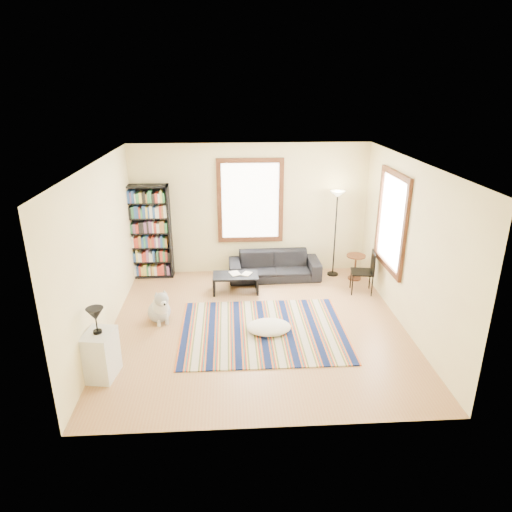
{
  "coord_description": "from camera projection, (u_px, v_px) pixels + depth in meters",
  "views": [
    {
      "loc": [
        -0.46,
        -6.93,
        3.92
      ],
      "look_at": [
        0.0,
        0.5,
        1.1
      ],
      "focal_mm": 32.0,
      "sensor_mm": 36.0,
      "label": 1
    }
  ],
  "objects": [
    {
      "name": "wall_right",
      "position": [
        412.0,
        246.0,
        7.53
      ],
      "size": [
        0.1,
        5.0,
        2.8
      ],
      "primitive_type": "cube",
      "color": "#FDF4AA",
      "rests_on": "floor"
    },
    {
      "name": "window_right",
      "position": [
        392.0,
        221.0,
        8.2
      ],
      "size": [
        0.06,
        1.2,
        1.6
      ],
      "primitive_type": "cube",
      "color": "white",
      "rests_on": "wall_right"
    },
    {
      "name": "floor_lamp",
      "position": [
        335.0,
        234.0,
        9.66
      ],
      "size": [
        0.37,
        0.37,
        1.86
      ],
      "primitive_type": null,
      "rotation": [
        0.0,
        0.0,
        0.25
      ],
      "color": "black",
      "rests_on": "floor"
    },
    {
      "name": "folding_chair",
      "position": [
        362.0,
        272.0,
        9.01
      ],
      "size": [
        0.48,
        0.46,
        0.86
      ],
      "primitive_type": "cube",
      "rotation": [
        0.0,
        0.0,
        -0.17
      ],
      "color": "black",
      "rests_on": "floor"
    },
    {
      "name": "table_lamp",
      "position": [
        96.0,
        321.0,
        6.22
      ],
      "size": [
        0.26,
        0.26,
        0.38
      ],
      "primitive_type": null,
      "rotation": [
        0.0,
        0.0,
        0.08
      ],
      "color": "black",
      "rests_on": "white_cabinet"
    },
    {
      "name": "wall_back",
      "position": [
        250.0,
        209.0,
        9.77
      ],
      "size": [
        5.0,
        0.1,
        2.8
      ],
      "primitive_type": "cube",
      "color": "#FDF4AA",
      "rests_on": "floor"
    },
    {
      "name": "coffee_table",
      "position": [
        236.0,
        283.0,
        9.13
      ],
      "size": [
        1.0,
        0.73,
        0.36
      ],
      "primitive_type": "cube",
      "rotation": [
        0.0,
        0.0,
        -0.29
      ],
      "color": "black",
      "rests_on": "floor"
    },
    {
      "name": "rug",
      "position": [
        263.0,
        331.0,
        7.7
      ],
      "size": [
        2.77,
        2.21,
        0.02
      ],
      "primitive_type": "cube",
      "color": "#0D1841",
      "rests_on": "floor"
    },
    {
      "name": "book_a",
      "position": [
        230.0,
        274.0,
        9.05
      ],
      "size": [
        0.3,
        0.26,
        0.02
      ],
      "primitive_type": "imported",
      "rotation": [
        0.0,
        0.0,
        0.34
      ],
      "color": "beige",
      "rests_on": "coffee_table"
    },
    {
      "name": "window_back",
      "position": [
        250.0,
        201.0,
        9.62
      ],
      "size": [
        1.2,
        0.06,
        1.6
      ],
      "primitive_type": "cube",
      "color": "white",
      "rests_on": "wall_back"
    },
    {
      "name": "ceiling",
      "position": [
        258.0,
        159.0,
        6.87
      ],
      "size": [
        5.0,
        5.0,
        0.1
      ],
      "primitive_type": "cube",
      "color": "white",
      "rests_on": "floor"
    },
    {
      "name": "dog",
      "position": [
        159.0,
        305.0,
        7.94
      ],
      "size": [
        0.66,
        0.75,
        0.62
      ],
      "primitive_type": null,
      "rotation": [
        0.0,
        0.0,
        0.43
      ],
      "color": "silver",
      "rests_on": "floor"
    },
    {
      "name": "wall_left",
      "position": [
        98.0,
        253.0,
        7.24
      ],
      "size": [
        0.1,
        5.0,
        2.8
      ],
      "primitive_type": "cube",
      "color": "#FDF4AA",
      "rests_on": "floor"
    },
    {
      "name": "book_b",
      "position": [
        243.0,
        273.0,
        9.12
      ],
      "size": [
        0.25,
        0.28,
        0.02
      ],
      "primitive_type": "imported",
      "rotation": [
        0.0,
        0.0,
        -0.49
      ],
      "color": "beige",
      "rests_on": "coffee_table"
    },
    {
      "name": "floor_cushion",
      "position": [
        269.0,
        327.0,
        7.65
      ],
      "size": [
        0.91,
        0.82,
        0.19
      ],
      "primitive_type": "ellipsoid",
      "rotation": [
        0.0,
        0.0,
        -0.42
      ],
      "color": "white",
      "rests_on": "floor"
    },
    {
      "name": "white_cabinet",
      "position": [
        101.0,
        355.0,
        6.41
      ],
      "size": [
        0.45,
        0.55,
        0.7
      ],
      "primitive_type": "cube",
      "rotation": [
        0.0,
        0.0,
        -0.16
      ],
      "color": "silver",
      "rests_on": "floor"
    },
    {
      "name": "sofa",
      "position": [
        274.0,
        266.0,
        9.72
      ],
      "size": [
        0.8,
        1.94,
        0.56
      ],
      "primitive_type": "imported",
      "rotation": [
        0.0,
        0.0,
        0.02
      ],
      "color": "black",
      "rests_on": "floor"
    },
    {
      "name": "wall_front",
      "position": [
        273.0,
        329.0,
        5.01
      ],
      "size": [
        5.0,
        0.1,
        2.8
      ],
      "primitive_type": "cube",
      "color": "#FDF4AA",
      "rests_on": "floor"
    },
    {
      "name": "floor",
      "position": [
        258.0,
        328.0,
        7.9
      ],
      "size": [
        5.0,
        5.0,
        0.1
      ],
      "primitive_type": "cube",
      "color": "#A87C4C",
      "rests_on": "ground"
    },
    {
      "name": "bookshelf",
      "position": [
        149.0,
        232.0,
        9.57
      ],
      "size": [
        0.9,
        0.3,
        2.0
      ],
      "primitive_type": "cube",
      "color": "black",
      "rests_on": "floor"
    },
    {
      "name": "side_table",
      "position": [
        355.0,
        267.0,
        9.68
      ],
      "size": [
        0.49,
        0.49,
        0.54
      ],
      "primitive_type": "cylinder",
      "rotation": [
        0.0,
        0.0,
        0.27
      ],
      "color": "#4A2312",
      "rests_on": "floor"
    }
  ]
}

